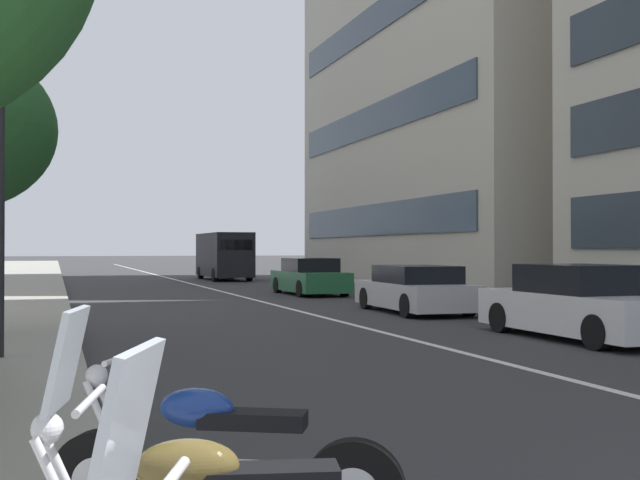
# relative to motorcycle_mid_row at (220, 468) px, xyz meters

# --- Properties ---
(lane_centre_stripe) EXTENTS (110.00, 0.16, 0.01)m
(lane_centre_stripe) POSITION_rel_motorcycle_mid_row_xyz_m (31.98, -5.50, -0.40)
(lane_centre_stripe) COLOR silver
(lane_centre_stripe) RESTS_ON ground
(motorcycle_mid_row) EXTENTS (1.11, 2.01, 1.08)m
(motorcycle_mid_row) POSITION_rel_motorcycle_mid_row_xyz_m (0.00, 0.00, 0.00)
(motorcycle_mid_row) COLOR black
(motorcycle_mid_row) RESTS_ON ground
(car_approaching_light) EXTENTS (4.57, 1.86, 1.43)m
(car_approaching_light) POSITION_rel_motorcycle_mid_row_xyz_m (7.87, -8.63, 0.25)
(car_approaching_light) COLOR silver
(car_approaching_light) RESTS_ON ground
(car_mid_block_traffic) EXTENTS (4.72, 2.07, 1.28)m
(car_mid_block_traffic) POSITION_rel_motorcycle_mid_row_xyz_m (14.57, -8.35, 0.21)
(car_mid_block_traffic) COLOR #B7B7BC
(car_mid_block_traffic) RESTS_ON ground
(car_lead_in_lane) EXTENTS (4.58, 1.90, 1.39)m
(car_lead_in_lane) POSITION_rel_motorcycle_mid_row_xyz_m (23.41, -8.23, 0.24)
(car_lead_in_lane) COLOR #236038
(car_lead_in_lane) RESTS_ON ground
(delivery_van_ahead) EXTENTS (6.14, 2.16, 2.62)m
(delivery_van_ahead) POSITION_rel_motorcycle_mid_row_xyz_m (38.31, -8.04, 0.99)
(delivery_van_ahead) COLOR black
(delivery_van_ahead) RESTS_ON ground
(street_lamp_with_banners) EXTENTS (1.26, 2.57, 8.13)m
(street_lamp_with_banners) POSITION_rel_motorcycle_mid_row_xyz_m (7.63, 1.37, 4.62)
(street_lamp_with_banners) COLOR #232326
(street_lamp_with_banners) RESTS_ON sidewalk_right_plaza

